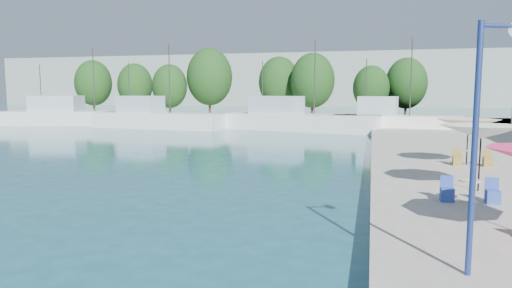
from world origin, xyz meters
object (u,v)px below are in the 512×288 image
(trawler_04, at_px, (393,122))
(umbrella_white, at_px, (481,132))
(trawler_03, at_px, (295,121))
(street_lamp, at_px, (492,101))
(trawler_02, at_px, (155,119))
(umbrella_cream, at_px, (468,124))
(trawler_01, at_px, (76,117))

(trawler_04, distance_m, umbrella_white, 32.04)
(trawler_03, xyz_separation_m, street_lamp, (10.58, -40.82, 3.02))
(trawler_02, relative_size, street_lamp, 3.25)
(trawler_04, distance_m, street_lamp, 40.50)
(umbrella_white, bearing_deg, umbrella_cream, 83.00)
(trawler_03, height_order, street_lamp, trawler_03)
(trawler_03, xyz_separation_m, umbrella_cream, (13.05, -25.79, 1.58))
(street_lamp, bearing_deg, trawler_03, 81.18)
(trawler_04, bearing_deg, trawler_03, -173.33)
(umbrella_white, height_order, street_lamp, street_lamp)
(trawler_03, relative_size, umbrella_cream, 6.08)
(trawler_01, distance_m, trawler_03, 28.99)
(trawler_01, bearing_deg, trawler_02, -24.91)
(trawler_02, xyz_separation_m, street_lamp, (27.08, -39.68, 3.02))
(street_lamp, bearing_deg, umbrella_white, 55.51)
(trawler_02, height_order, trawler_04, same)
(trawler_01, relative_size, street_lamp, 4.05)
(umbrella_cream, bearing_deg, street_lamp, -99.33)
(trawler_02, relative_size, umbrella_cream, 5.26)
(trawler_03, bearing_deg, trawler_01, -168.44)
(street_lamp, bearing_deg, umbrella_cream, 57.32)
(trawler_02, distance_m, umbrella_white, 42.50)
(trawler_01, xyz_separation_m, umbrella_cream, (42.01, -27.00, 1.58))
(trawler_03, distance_m, umbrella_white, 34.66)
(trawler_02, bearing_deg, umbrella_white, -41.42)
(trawler_01, height_order, street_lamp, trawler_01)
(trawler_03, height_order, umbrella_white, trawler_03)
(umbrella_white, bearing_deg, street_lamp, -101.14)
(trawler_01, xyz_separation_m, trawler_04, (39.51, -1.64, 0.00))
(trawler_01, bearing_deg, street_lamp, -61.01)
(umbrella_white, relative_size, umbrella_cream, 0.96)
(trawler_02, bearing_deg, street_lamp, -49.71)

